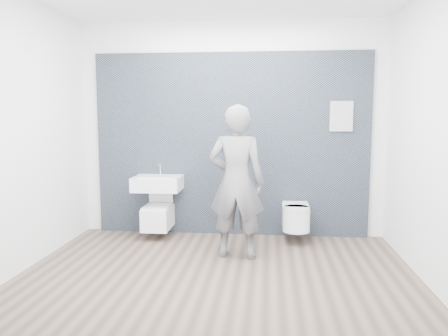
# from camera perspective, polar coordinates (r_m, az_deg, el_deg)

# --- Properties ---
(ground) EXTENTS (4.00, 4.00, 0.00)m
(ground) POSITION_cam_1_polar(r_m,az_deg,el_deg) (4.58, -0.79, -13.45)
(ground) COLOR brown
(ground) RESTS_ON ground
(room_shell) EXTENTS (4.00, 4.00, 4.00)m
(room_shell) POSITION_cam_1_polar(r_m,az_deg,el_deg) (4.29, -0.83, 8.85)
(room_shell) COLOR silver
(room_shell) RESTS_ON ground
(tile_wall) EXTENTS (3.60, 0.06, 2.40)m
(tile_wall) POSITION_cam_1_polar(r_m,az_deg,el_deg) (5.97, 0.86, -8.53)
(tile_wall) COLOR black
(tile_wall) RESTS_ON ground
(washbasin) EXTENTS (0.61, 0.46, 0.46)m
(washbasin) POSITION_cam_1_polar(r_m,az_deg,el_deg) (5.73, -8.67, -1.95)
(washbasin) COLOR white
(washbasin) RESTS_ON ground
(toilet_square) EXTENTS (0.34, 0.49, 0.66)m
(toilet_square) POSITION_cam_1_polar(r_m,az_deg,el_deg) (5.80, -8.63, -6.18)
(toilet_square) COLOR white
(toilet_square) RESTS_ON ground
(toilet_rounded) EXTENTS (0.33, 0.57, 0.31)m
(toilet_rounded) POSITION_cam_1_polar(r_m,az_deg,el_deg) (5.58, 9.37, -6.34)
(toilet_rounded) COLOR white
(toilet_rounded) RESTS_ON ground
(info_placard) EXTENTS (0.29, 0.03, 0.38)m
(info_placard) POSITION_cam_1_polar(r_m,az_deg,el_deg) (5.98, 14.59, -8.74)
(info_placard) COLOR silver
(info_placard) RESTS_ON ground
(visitor) EXTENTS (0.65, 0.44, 1.71)m
(visitor) POSITION_cam_1_polar(r_m,az_deg,el_deg) (4.84, 1.63, -1.85)
(visitor) COLOR slate
(visitor) RESTS_ON ground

